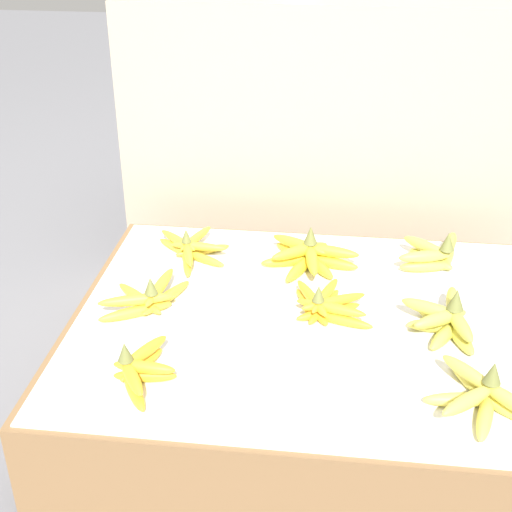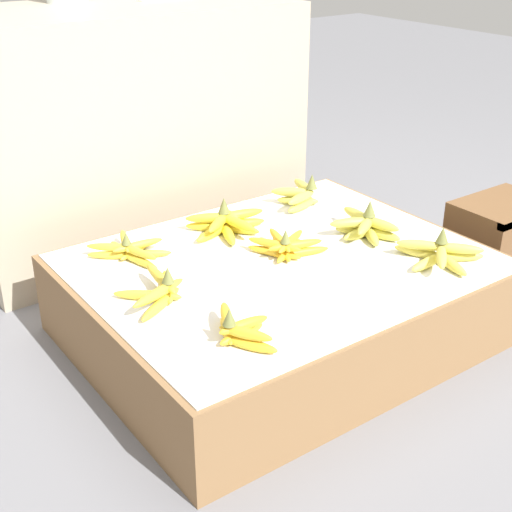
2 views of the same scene
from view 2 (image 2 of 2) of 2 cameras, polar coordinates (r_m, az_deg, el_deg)
ground_plane at (r=2.03m, az=1.88°, el=-6.27°), size 10.00×10.00×0.00m
display_platform at (r=1.97m, az=1.93°, el=-3.39°), size 1.07×0.85×0.24m
back_vendor_table at (r=2.55m, az=-10.44°, el=10.05°), size 1.15×0.59×0.81m
wooden_crate at (r=2.44m, az=18.91°, el=1.35°), size 0.31×0.22×0.25m
banana_bunch_front_left at (r=1.56m, az=-1.42°, el=-5.90°), size 0.13×0.21×0.09m
banana_bunch_front_midright at (r=1.95m, az=14.49°, el=0.18°), size 0.23×0.24×0.10m
banana_bunch_middle_left at (r=1.73m, az=-7.72°, el=-2.73°), size 0.19×0.21×0.09m
banana_bunch_middle_midleft at (r=1.94m, az=2.40°, el=0.77°), size 0.19×0.17×0.09m
banana_bunch_middle_midright at (r=2.07m, az=8.73°, el=2.38°), size 0.16×0.22×0.11m
banana_bunch_back_left at (r=1.95m, az=-10.07°, el=0.47°), size 0.20×0.23×0.08m
banana_bunch_back_midleft at (r=2.07m, az=-2.40°, el=2.61°), size 0.25×0.21×0.10m
banana_bunch_back_midright at (r=2.27m, az=3.62°, el=4.88°), size 0.17×0.17×0.11m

